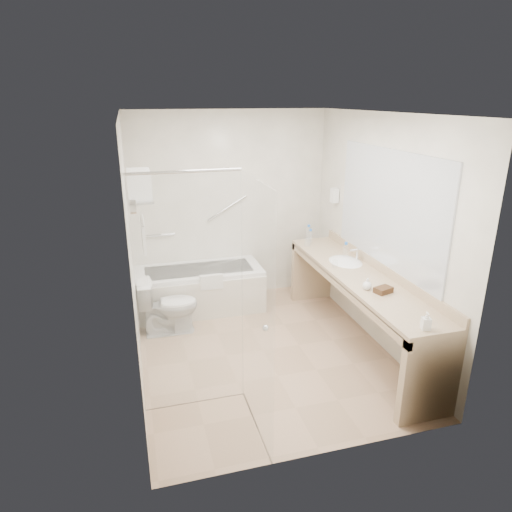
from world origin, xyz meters
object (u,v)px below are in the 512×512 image
object	(u,v)px
toilet	(168,306)
water_bottle_left	(346,252)
vanity_counter	(358,292)
bathtub	(200,289)
amenity_basket	(383,290)

from	to	relation	value
toilet	water_bottle_left	size ratio (longest dim) A/B	3.16
vanity_counter	bathtub	bearing A→B (deg)	137.65
vanity_counter	amenity_basket	xyz separation A→B (m)	(-0.01, -0.50, 0.24)
water_bottle_left	toilet	bearing A→B (deg)	168.97
toilet	water_bottle_left	world-z (taller)	water_bottle_left
toilet	amenity_basket	xyz separation A→B (m)	(1.96, -1.35, 0.54)
bathtub	toilet	distance (m)	0.71
amenity_basket	water_bottle_left	size ratio (longest dim) A/B	0.78
toilet	bathtub	bearing A→B (deg)	-38.82
vanity_counter	toilet	bearing A→B (deg)	156.71
bathtub	water_bottle_left	world-z (taller)	water_bottle_left
bathtub	amenity_basket	distance (m)	2.49
toilet	amenity_basket	bearing A→B (deg)	-123.48
bathtub	water_bottle_left	distance (m)	1.95
amenity_basket	water_bottle_left	distance (m)	0.96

